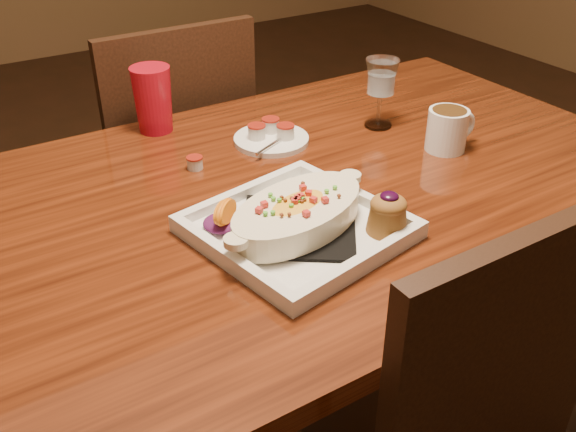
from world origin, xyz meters
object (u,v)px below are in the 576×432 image
table (294,231)px  red_tumbler (153,100)px  chair_far (172,170)px  plate (303,218)px  goblet (381,81)px  coffee_mug (448,128)px  saucer (271,137)px

table → red_tumbler: red_tumbler is taller
table → red_tumbler: (-0.12, 0.38, 0.17)m
chair_far → red_tumbler: (-0.12, -0.25, 0.31)m
chair_far → plate: chair_far is taller
table → goblet: goblet is taller
plate → red_tumbler: bearing=84.4°
table → chair_far: (-0.00, 0.63, -0.15)m
chair_far → red_tumbler: chair_far is taller
coffee_mug → saucer: 0.37m
chair_far → plate: size_ratio=2.63×
table → coffee_mug: coffee_mug is taller
coffee_mug → table: bearing=177.1°
chair_far → saucer: 0.51m
coffee_mug → saucer: bearing=144.4°
chair_far → plate: (-0.07, -0.77, 0.27)m
saucer → red_tumbler: (-0.18, 0.19, 0.06)m
chair_far → coffee_mug: (0.36, -0.66, 0.29)m
chair_far → plate: bearing=84.5°
saucer → chair_far: bearing=98.7°
coffee_mug → chair_far: bearing=120.4°
table → saucer: bearing=71.1°
table → saucer: 0.23m
chair_far → saucer: (0.07, -0.44, 0.25)m
chair_far → goblet: chair_far is taller
saucer → goblet: bearing=-12.6°
coffee_mug → goblet: goblet is taller
red_tumbler → chair_far: bearing=64.4°
coffee_mug → plate: bearing=-163.5°
plate → red_tumbler: red_tumbler is taller
plate → coffee_mug: (0.43, 0.11, 0.02)m
table → goblet: bearing=23.8°
plate → coffee_mug: 0.45m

